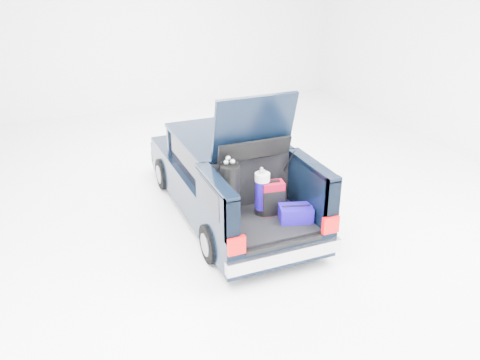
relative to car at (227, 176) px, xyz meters
name	(u,v)px	position (x,y,z in m)	size (l,w,h in m)	color
ground	(229,212)	(0.00, -0.11, -0.67)	(14.00, 14.00, 0.00)	white
car	(227,176)	(0.00, 0.00, 0.00)	(1.87, 4.65, 2.47)	black
red_suitcase	(273,198)	(0.20, -1.43, 0.19)	(0.37, 0.27, 0.57)	maroon
black_golf_bag	(230,194)	(-0.49, -1.41, 0.40)	(0.33, 0.35, 1.03)	black
blue_golf_bag	(262,193)	(0.06, -1.36, 0.28)	(0.26, 0.26, 0.77)	black
blue_duffel	(296,213)	(0.44, -1.76, 0.05)	(0.57, 0.45, 0.26)	#150583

